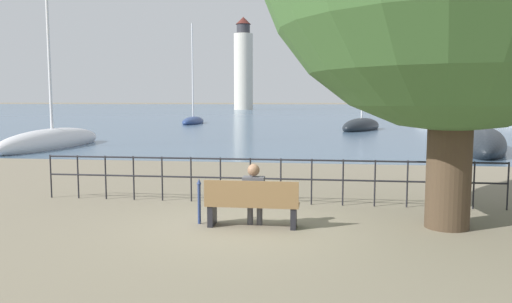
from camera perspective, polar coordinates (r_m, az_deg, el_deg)
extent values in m
plane|color=#7A705B|center=(9.49, -0.41, -8.56)|extent=(1000.00, 1000.00, 0.00)
cube|color=#47607A|center=(168.78, 7.23, 5.00)|extent=(600.00, 300.00, 0.01)
cylinder|color=#423323|center=(9.83, 21.24, 0.07)|extent=(0.80, 0.80, 2.88)
cube|color=brown|center=(9.40, -0.41, -6.05)|extent=(1.75, 0.45, 0.05)
cube|color=brown|center=(9.15, -0.59, -4.78)|extent=(1.75, 0.04, 0.45)
cube|color=black|center=(9.58, -5.03, -7.22)|extent=(0.10, 0.41, 0.40)
cube|color=black|center=(9.37, 4.33, -7.51)|extent=(0.10, 0.41, 0.40)
cylinder|color=#4C4C51|center=(9.60, -0.67, -7.02)|extent=(0.11, 0.11, 0.45)
cylinder|color=#4C4C51|center=(9.57, 0.41, -7.05)|extent=(0.11, 0.11, 0.45)
cube|color=#4C4C51|center=(9.44, -0.20, -5.52)|extent=(0.34, 0.26, 0.14)
cube|color=#4C4C51|center=(9.32, -0.28, -4.42)|extent=(0.40, 0.24, 0.50)
sphere|color=#846047|center=(9.26, -0.28, -2.13)|extent=(0.23, 0.23, 0.23)
cylinder|color=black|center=(13.14, -22.40, -2.63)|extent=(0.04, 0.04, 1.05)
cylinder|color=black|center=(12.80, -19.67, -2.74)|extent=(0.04, 0.04, 1.05)
cylinder|color=black|center=(12.50, -16.81, -2.86)|extent=(0.04, 0.04, 1.05)
cylinder|color=black|center=(12.23, -13.81, -2.96)|extent=(0.04, 0.04, 1.05)
cylinder|color=black|center=(11.99, -10.68, -3.07)|extent=(0.04, 0.04, 1.05)
cylinder|color=black|center=(11.79, -7.43, -3.17)|extent=(0.04, 0.04, 1.05)
cylinder|color=black|center=(11.63, -4.08, -3.26)|extent=(0.04, 0.04, 1.05)
cylinder|color=black|center=(11.51, -0.65, -3.34)|extent=(0.04, 0.04, 1.05)
cylinder|color=black|center=(11.43, 2.84, -3.41)|extent=(0.04, 0.04, 1.05)
cylinder|color=black|center=(11.39, 6.37, -3.47)|extent=(0.04, 0.04, 1.05)
cylinder|color=black|center=(11.40, 9.91, -3.51)|extent=(0.04, 0.04, 1.05)
cylinder|color=black|center=(11.45, 13.43, -3.55)|extent=(0.04, 0.04, 1.05)
cylinder|color=black|center=(11.54, 16.90, -3.57)|extent=(0.04, 0.04, 1.05)
cylinder|color=black|center=(11.68, 20.31, -3.57)|extent=(0.04, 0.04, 1.05)
cylinder|color=black|center=(11.85, 23.63, -3.56)|extent=(0.04, 0.04, 1.05)
cylinder|color=black|center=(12.06, 26.84, -3.55)|extent=(0.04, 0.04, 1.05)
cylinder|color=black|center=(11.39, 1.10, -0.92)|extent=(10.53, 0.04, 0.04)
cylinder|color=black|center=(11.45, 1.09, -3.12)|extent=(10.53, 0.04, 0.04)
cylinder|color=navy|center=(9.67, -6.51, -5.97)|extent=(0.06, 0.06, 0.77)
cone|color=navy|center=(9.59, -6.54, -3.40)|extent=(0.09, 0.09, 0.11)
ellipsoid|color=black|center=(25.44, 24.59, 0.72)|extent=(4.04, 8.50, 1.61)
cylinder|color=silver|center=(25.42, 24.95, 9.22)|extent=(0.14, 0.14, 6.57)
ellipsoid|color=black|center=(40.76, 11.96, 2.79)|extent=(4.41, 6.92, 1.39)
cylinder|color=silver|center=(40.80, 12.10, 9.52)|extent=(0.14, 0.14, 8.74)
ellipsoid|color=silver|center=(27.10, -22.23, 1.00)|extent=(1.97, 8.65, 1.38)
cylinder|color=silver|center=(27.21, -22.67, 12.17)|extent=(0.14, 0.14, 9.75)
ellipsoid|color=white|center=(57.29, 25.32, 3.14)|extent=(3.62, 9.16, 1.10)
cylinder|color=silver|center=(57.34, 25.56, 8.46)|extent=(0.14, 0.14, 9.99)
ellipsoid|color=navy|center=(51.42, -7.19, 3.40)|extent=(1.86, 6.77, 1.04)
cylinder|color=silver|center=(51.46, -7.26, 9.07)|extent=(0.14, 0.14, 9.56)
ellipsoid|color=white|center=(48.59, 20.16, 2.96)|extent=(4.96, 6.93, 1.08)
cylinder|color=silver|center=(48.65, 20.38, 9.20)|extent=(0.14, 0.14, 9.94)
cylinder|color=beige|center=(129.63, -1.45, 9.07)|extent=(4.84, 4.84, 19.30)
cylinder|color=#2D2D33|center=(130.69, -1.46, 13.81)|extent=(3.39, 3.39, 2.35)
cone|color=#4C1E19|center=(131.00, -1.46, 14.73)|extent=(3.87, 3.87, 1.88)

